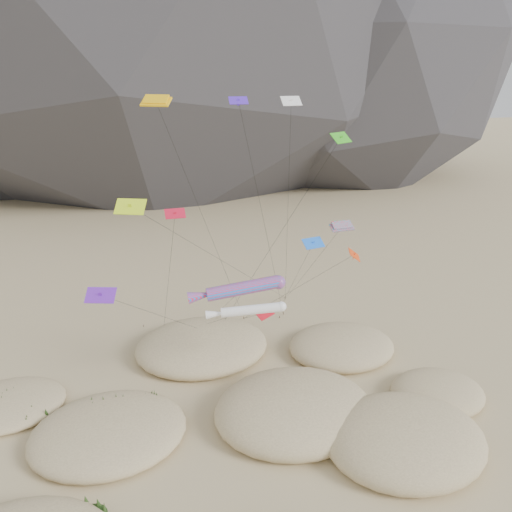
% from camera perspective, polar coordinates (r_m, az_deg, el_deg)
% --- Properties ---
extents(ground, '(500.00, 500.00, 0.00)m').
position_cam_1_polar(ground, '(44.12, 1.33, -21.02)').
color(ground, '#CCB789').
rests_on(ground, ground).
extents(dunes, '(48.46, 38.51, 4.13)m').
position_cam_1_polar(dunes, '(45.54, -1.64, -18.21)').
color(dunes, '#CCB789').
rests_on(dunes, ground).
extents(dune_grass, '(41.20, 29.16, 1.57)m').
position_cam_1_polar(dune_grass, '(45.72, 0.26, -17.87)').
color(dune_grass, black).
rests_on(dune_grass, ground).
extents(kite_stakes, '(19.22, 7.47, 0.30)m').
position_cam_1_polar(kite_stakes, '(62.35, -2.95, -7.33)').
color(kite_stakes, '#3F2D1E').
rests_on(kite_stakes, ground).
extents(rainbow_tube_kite, '(9.10, 16.62, 11.55)m').
position_cam_1_polar(rainbow_tube_kite, '(45.48, -1.88, -3.78)').
color(rainbow_tube_kite, '#FF1A39').
rests_on(rainbow_tube_kite, ground).
extents(white_tube_kite, '(7.07, 16.53, 10.20)m').
position_cam_1_polar(white_tube_kite, '(43.92, -0.94, -6.22)').
color(white_tube_kite, white).
rests_on(white_tube_kite, ground).
extents(orange_parafoil, '(11.43, 14.15, 27.40)m').
position_cam_1_polar(orange_parafoil, '(42.69, -11.15, 16.51)').
color(orange_parafoil, '#F4B40C').
rests_on(orange_parafoil, ground).
extents(multi_parafoil, '(2.32, 17.89, 16.26)m').
position_cam_1_polar(multi_parafoil, '(46.64, 9.68, 3.22)').
color(multi_parafoil, '#F91A36').
rests_on(multi_parafoil, ground).
extents(delta_kites, '(26.60, 19.72, 27.11)m').
position_cam_1_polar(delta_kites, '(45.49, -1.63, 4.14)').
color(delta_kites, '#4621C1').
rests_on(delta_kites, ground).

